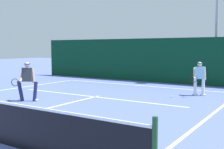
% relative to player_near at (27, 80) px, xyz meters
% --- Properties ---
extents(court_line_baseline_far, '(10.31, 0.10, 0.01)m').
position_rel_player_near_xyz_m(court_line_baseline_far, '(1.67, 6.71, -0.86)').
color(court_line_baseline_far, white).
rests_on(court_line_baseline_far, ground_plane).
extents(court_line_service, '(8.40, 0.10, 0.01)m').
position_rel_player_near_xyz_m(court_line_service, '(1.67, 2.28, -0.86)').
color(court_line_service, white).
rests_on(court_line_service, ground_plane).
extents(court_line_centre, '(0.10, 6.40, 0.01)m').
position_rel_player_near_xyz_m(court_line_centre, '(1.67, -0.64, -0.86)').
color(court_line_centre, white).
rests_on(court_line_centre, ground_plane).
extents(player_near, '(0.81, 1.00, 1.58)m').
position_rel_player_near_xyz_m(player_near, '(0.00, 0.00, 0.00)').
color(player_near, '#1E234C').
rests_on(player_near, ground_plane).
extents(player_far, '(0.63, 0.87, 1.52)m').
position_rel_player_near_xyz_m(player_far, '(5.42, 5.06, -0.03)').
color(player_far, silver).
rests_on(player_far, ground_plane).
extents(tennis_ball, '(0.07, 0.07, 0.07)m').
position_rel_player_near_xyz_m(tennis_ball, '(4.56, 3.93, -0.83)').
color(tennis_ball, '#D1E033').
rests_on(tennis_ball, ground_plane).
extents(back_fence_windscreen, '(17.74, 0.12, 2.73)m').
position_rel_player_near_xyz_m(back_fence_windscreen, '(1.67, 8.70, 0.51)').
color(back_fence_windscreen, '#09351E').
rests_on(back_fence_windscreen, ground_plane).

